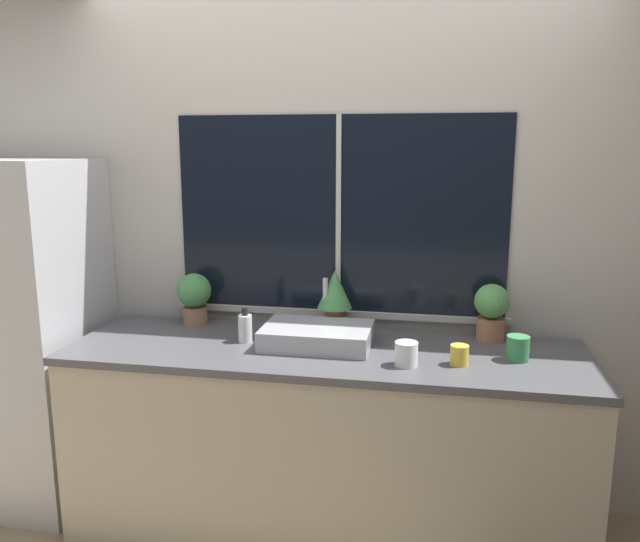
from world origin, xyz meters
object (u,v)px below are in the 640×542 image
object	(u,v)px
mug_yellow	(459,355)
soap_bottle	(245,328)
potted_plant_center	(334,296)
sink	(317,335)
potted_plant_right	(491,310)
mug_white	(406,354)
mug_green	(518,348)
potted_plant_left	(194,295)
refrigerator	(22,333)

from	to	relation	value
mug_yellow	soap_bottle	bearing A→B (deg)	172.22
potted_plant_center	sink	bearing A→B (deg)	-99.10
potted_plant_right	mug_white	world-z (taller)	potted_plant_right
soap_bottle	mug_white	bearing A→B (deg)	-13.72
soap_bottle	mug_green	xyz separation A→B (m)	(1.19, -0.03, -0.01)
potted_plant_left	mug_green	distance (m)	1.56
potted_plant_left	mug_white	bearing A→B (deg)	-21.14
potted_plant_left	soap_bottle	xyz separation A→B (m)	(0.34, -0.24, -0.08)
sink	mug_green	distance (m)	0.86
mug_yellow	mug_green	bearing A→B (deg)	23.45
mug_yellow	potted_plant_right	bearing A→B (deg)	67.97
refrigerator	potted_plant_center	world-z (taller)	refrigerator
potted_plant_right	mug_yellow	xyz separation A→B (m)	(-0.15, -0.37, -0.10)
soap_bottle	potted_plant_left	bearing A→B (deg)	145.09
potted_plant_center	mug_green	xyz separation A→B (m)	(0.82, -0.26, -0.12)
mug_yellow	potted_plant_center	bearing A→B (deg)	147.85
mug_green	mug_white	size ratio (longest dim) A/B	1.05
sink	mug_green	world-z (taller)	sink
potted_plant_left	potted_plant_center	bearing A→B (deg)	-0.00
refrigerator	soap_bottle	xyz separation A→B (m)	(1.17, -0.02, 0.10)
sink	potted_plant_right	distance (m)	0.81
mug_yellow	mug_white	size ratio (longest dim) A/B	0.84
refrigerator	potted_plant_center	bearing A→B (deg)	8.18
refrigerator	mug_yellow	size ratio (longest dim) A/B	20.41
refrigerator	mug_white	bearing A→B (deg)	-5.90
sink	mug_yellow	xyz separation A→B (m)	(0.62, -0.14, -0.00)
potted_plant_left	potted_plant_center	world-z (taller)	potted_plant_center
potted_plant_left	soap_bottle	distance (m)	0.42
refrigerator	potted_plant_left	bearing A→B (deg)	14.95
potted_plant_left	mug_yellow	world-z (taller)	potted_plant_left
potted_plant_right	refrigerator	bearing A→B (deg)	-174.44
potted_plant_center	mug_white	distance (m)	0.57
sink	potted_plant_left	bearing A→B (deg)	161.49
refrigerator	mug_yellow	distance (m)	2.13
potted_plant_center	mug_yellow	xyz separation A→B (m)	(0.58, -0.37, -0.13)
soap_bottle	mug_yellow	size ratio (longest dim) A/B	1.92
refrigerator	potted_plant_right	xyz separation A→B (m)	(2.27, 0.22, 0.18)
refrigerator	soap_bottle	size ratio (longest dim) A/B	10.65
mug_green	mug_white	xyz separation A→B (m)	(-0.45, -0.15, -0.00)
mug_yellow	mug_white	world-z (taller)	mug_white
sink	mug_green	bearing A→B (deg)	-2.50
mug_yellow	mug_white	bearing A→B (deg)	-166.66
potted_plant_right	sink	bearing A→B (deg)	-163.66
refrigerator	potted_plant_right	bearing A→B (deg)	5.56
sink	mug_yellow	world-z (taller)	sink
soap_bottle	sink	bearing A→B (deg)	1.97
refrigerator	mug_green	distance (m)	2.36
mug_white	mug_green	bearing A→B (deg)	18.84
sink	mug_yellow	distance (m)	0.64
potted_plant_left	mug_white	distance (m)	1.16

